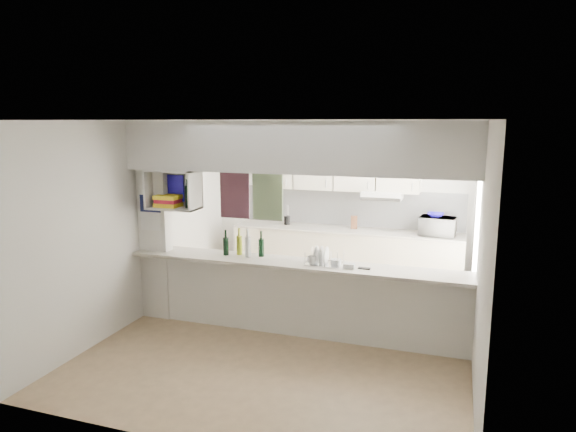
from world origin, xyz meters
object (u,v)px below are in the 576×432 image
at_px(bowl, 436,215).
at_px(dish_rack, 324,257).
at_px(microwave, 438,226).
at_px(wine_bottles, 244,246).

relative_size(bowl, dish_rack, 0.59).
height_order(bowl, dish_rack, bowl).
bearing_deg(bowl, microwave, 23.16).
distance_m(bowl, dish_rack, 2.35).
distance_m(bowl, wine_bottles, 2.98).
distance_m(dish_rack, wine_bottles, 1.07).
height_order(bowl, wine_bottles, wine_bottles).
bearing_deg(microwave, bowl, 30.57).
xyz_separation_m(dish_rack, wine_bottles, (-1.07, 0.06, 0.04)).
xyz_separation_m(microwave, bowl, (-0.04, -0.02, 0.17)).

